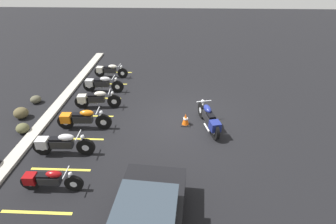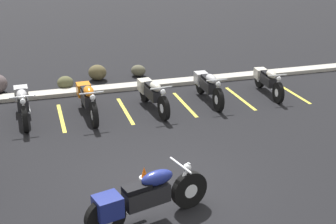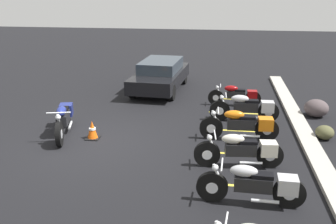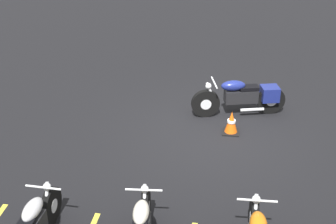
{
  "view_description": "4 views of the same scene",
  "coord_description": "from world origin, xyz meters",
  "px_view_note": "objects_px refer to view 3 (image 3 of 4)",
  "views": [
    {
      "loc": [
        -9.99,
        0.29,
        6.37
      ],
      "look_at": [
        -0.24,
        0.7,
        0.57
      ],
      "focal_mm": 28.0,
      "sensor_mm": 36.0,
      "label": 1
    },
    {
      "loc": [
        -2.19,
        -7.85,
        4.89
      ],
      "look_at": [
        0.92,
        2.43,
        0.6
      ],
      "focal_mm": 50.0,
      "sensor_mm": 36.0,
      "label": 2
    },
    {
      "loc": [
        10.13,
        3.66,
        4.39
      ],
      "look_at": [
        -0.17,
        2.21,
        0.98
      ],
      "focal_mm": 42.0,
      "sensor_mm": 36.0,
      "label": 3
    },
    {
      "loc": [
        -0.24,
        9.71,
        5.6
      ],
      "look_at": [
        1.05,
        0.94,
        0.97
      ],
      "focal_mm": 50.0,
      "sensor_mm": 36.0,
      "label": 4
    }
  ],
  "objects_px": {
    "parked_bike_4": "(256,185)",
    "traffic_cone": "(92,130)",
    "parked_bike_2": "(243,125)",
    "car_black": "(160,75)",
    "parked_bike_3": "(243,150)",
    "landscape_rock_3": "(316,108)",
    "parked_bike_0": "(237,95)",
    "landscape_rock_2": "(325,132)",
    "motorcycle_navy_featured": "(64,118)",
    "parked_bike_1": "(248,107)"
  },
  "relations": [
    {
      "from": "parked_bike_3",
      "to": "traffic_cone",
      "type": "xyz_separation_m",
      "value": [
        -1.33,
        -4.33,
        -0.21
      ]
    },
    {
      "from": "parked_bike_4",
      "to": "landscape_rock_3",
      "type": "relative_size",
      "value": 2.74
    },
    {
      "from": "landscape_rock_2",
      "to": "parked_bike_0",
      "type": "bearing_deg",
      "value": -140.79
    },
    {
      "from": "parked_bike_4",
      "to": "car_black",
      "type": "xyz_separation_m",
      "value": [
        -8.9,
        -3.41,
        0.21
      ]
    },
    {
      "from": "car_black",
      "to": "parked_bike_0",
      "type": "bearing_deg",
      "value": 64.15
    },
    {
      "from": "parked_bike_2",
      "to": "parked_bike_3",
      "type": "xyz_separation_m",
      "value": [
        1.82,
        -0.07,
        -0.02
      ]
    },
    {
      "from": "parked_bike_2",
      "to": "parked_bike_0",
      "type": "bearing_deg",
      "value": -90.87
    },
    {
      "from": "parked_bike_1",
      "to": "landscape_rock_3",
      "type": "xyz_separation_m",
      "value": [
        -0.82,
        2.38,
        -0.17
      ]
    },
    {
      "from": "car_black",
      "to": "motorcycle_navy_featured",
      "type": "bearing_deg",
      "value": -16.36
    },
    {
      "from": "parked_bike_3",
      "to": "traffic_cone",
      "type": "distance_m",
      "value": 4.54
    },
    {
      "from": "motorcycle_navy_featured",
      "to": "parked_bike_1",
      "type": "xyz_separation_m",
      "value": [
        -1.94,
        5.61,
        -0.02
      ]
    },
    {
      "from": "parked_bike_4",
      "to": "traffic_cone",
      "type": "bearing_deg",
      "value": -32.49
    },
    {
      "from": "parked_bike_3",
      "to": "parked_bike_2",
      "type": "bearing_deg",
      "value": -97.4
    },
    {
      "from": "motorcycle_navy_featured",
      "to": "parked_bike_3",
      "type": "relative_size",
      "value": 1.06
    },
    {
      "from": "parked_bike_4",
      "to": "traffic_cone",
      "type": "relative_size",
      "value": 4.02
    },
    {
      "from": "motorcycle_navy_featured",
      "to": "landscape_rock_2",
      "type": "bearing_deg",
      "value": 80.01
    },
    {
      "from": "parked_bike_2",
      "to": "car_black",
      "type": "bearing_deg",
      "value": -60.34
    },
    {
      "from": "parked_bike_0",
      "to": "parked_bike_2",
      "type": "bearing_deg",
      "value": 90.67
    },
    {
      "from": "landscape_rock_2",
      "to": "parked_bike_1",
      "type": "bearing_deg",
      "value": -121.07
    },
    {
      "from": "parked_bike_0",
      "to": "car_black",
      "type": "xyz_separation_m",
      "value": [
        -1.87,
        -3.22,
        0.27
      ]
    },
    {
      "from": "parked_bike_0",
      "to": "parked_bike_3",
      "type": "relative_size",
      "value": 0.89
    },
    {
      "from": "motorcycle_navy_featured",
      "to": "parked_bike_2",
      "type": "bearing_deg",
      "value": 77.8
    },
    {
      "from": "parked_bike_0",
      "to": "parked_bike_4",
      "type": "xyz_separation_m",
      "value": [
        7.02,
        0.19,
        0.05
      ]
    },
    {
      "from": "parked_bike_3",
      "to": "landscape_rock_3",
      "type": "relative_size",
      "value": 2.73
    },
    {
      "from": "landscape_rock_2",
      "to": "landscape_rock_3",
      "type": "xyz_separation_m",
      "value": [
        -2.13,
        0.2,
        0.09
      ]
    },
    {
      "from": "landscape_rock_2",
      "to": "car_black",
      "type": "bearing_deg",
      "value": -130.77
    },
    {
      "from": "parked_bike_3",
      "to": "parked_bike_4",
      "type": "relative_size",
      "value": 0.99
    },
    {
      "from": "parked_bike_1",
      "to": "parked_bike_3",
      "type": "bearing_deg",
      "value": 83.22
    },
    {
      "from": "car_black",
      "to": "traffic_cone",
      "type": "bearing_deg",
      "value": -6.5
    },
    {
      "from": "parked_bike_2",
      "to": "landscape_rock_2",
      "type": "bearing_deg",
      "value": -172.63
    },
    {
      "from": "parked_bike_4",
      "to": "parked_bike_1",
      "type": "bearing_deg",
      "value": -89.26
    },
    {
      "from": "landscape_rock_3",
      "to": "traffic_cone",
      "type": "xyz_separation_m",
      "value": [
        3.02,
        -7.01,
        -0.05
      ]
    },
    {
      "from": "motorcycle_navy_featured",
      "to": "parked_bike_1",
      "type": "relative_size",
      "value": 1.03
    },
    {
      "from": "parked_bike_2",
      "to": "landscape_rock_3",
      "type": "distance_m",
      "value": 3.63
    },
    {
      "from": "parked_bike_3",
      "to": "parked_bike_4",
      "type": "height_order",
      "value": "parked_bike_4"
    },
    {
      "from": "motorcycle_navy_featured",
      "to": "parked_bike_0",
      "type": "relative_size",
      "value": 1.2
    },
    {
      "from": "parked_bike_0",
      "to": "parked_bike_4",
      "type": "bearing_deg",
      "value": 90.97
    },
    {
      "from": "parked_bike_0",
      "to": "parked_bike_4",
      "type": "distance_m",
      "value": 7.03
    },
    {
      "from": "motorcycle_navy_featured",
      "to": "parked_bike_4",
      "type": "relative_size",
      "value": 1.06
    },
    {
      "from": "car_black",
      "to": "landscape_rock_3",
      "type": "bearing_deg",
      "value": 69.11
    },
    {
      "from": "parked_bike_1",
      "to": "parked_bike_3",
      "type": "height_order",
      "value": "parked_bike_1"
    },
    {
      "from": "landscape_rock_2",
      "to": "traffic_cone",
      "type": "height_order",
      "value": "traffic_cone"
    },
    {
      "from": "parked_bike_1",
      "to": "landscape_rock_2",
      "type": "relative_size",
      "value": 4.25
    },
    {
      "from": "landscape_rock_3",
      "to": "traffic_cone",
      "type": "bearing_deg",
      "value": -66.65
    },
    {
      "from": "parked_bike_3",
      "to": "landscape_rock_3",
      "type": "xyz_separation_m",
      "value": [
        -4.35,
        2.67,
        -0.16
      ]
    },
    {
      "from": "parked_bike_4",
      "to": "car_black",
      "type": "bearing_deg",
      "value": -67.17
    },
    {
      "from": "parked_bike_3",
      "to": "parked_bike_1",
      "type": "bearing_deg",
      "value": -99.87
    },
    {
      "from": "motorcycle_navy_featured",
      "to": "car_black",
      "type": "xyz_separation_m",
      "value": [
        -5.54,
        2.1,
        0.18
      ]
    },
    {
      "from": "parked_bike_0",
      "to": "traffic_cone",
      "type": "distance_m",
      "value": 5.85
    },
    {
      "from": "motorcycle_navy_featured",
      "to": "car_black",
      "type": "bearing_deg",
      "value": 144.67
    }
  ]
}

